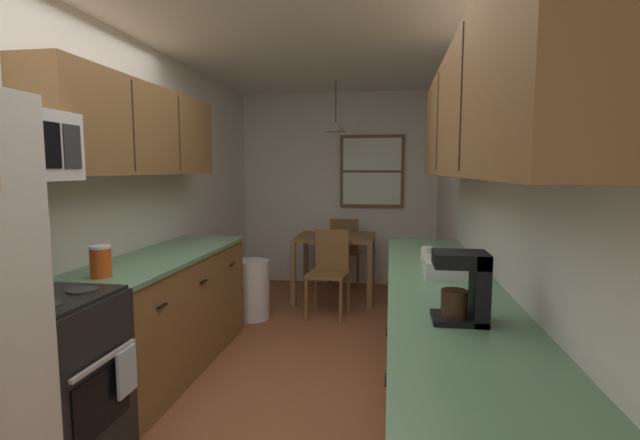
{
  "coord_description": "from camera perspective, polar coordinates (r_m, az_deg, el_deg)",
  "views": [
    {
      "loc": [
        0.69,
        -2.49,
        1.53
      ],
      "look_at": [
        0.11,
        1.27,
        1.12
      ],
      "focal_mm": 25.63,
      "sensor_mm": 36.0,
      "label": 1
    }
  ],
  "objects": [
    {
      "name": "ground_plane",
      "position": [
        3.87,
        -2.31,
        -17.05
      ],
      "size": [
        12.0,
        12.0,
        0.0
      ],
      "primitive_type": "plane",
      "color": "brown"
    },
    {
      "name": "wall_left",
      "position": [
        4.05,
        -21.5,
        2.17
      ],
      "size": [
        0.1,
        9.0,
        2.55
      ],
      "primitive_type": "cube",
      "color": "silver",
      "rests_on": "ground"
    },
    {
      "name": "wall_right",
      "position": [
        3.56,
        19.43,
        1.75
      ],
      "size": [
        0.1,
        9.0,
        2.55
      ],
      "primitive_type": "cube",
      "color": "silver",
      "rests_on": "ground"
    },
    {
      "name": "wall_back",
      "position": [
        6.19,
        2.34,
        3.85
      ],
      "size": [
        4.4,
        0.1,
        2.55
      ],
      "primitive_type": "cube",
      "color": "silver",
      "rests_on": "ground"
    },
    {
      "name": "ceiling_slab",
      "position": [
        3.71,
        -2.5,
        22.79
      ],
      "size": [
        4.4,
        9.0,
        0.08
      ],
      "primitive_type": "cube",
      "color": "white"
    },
    {
      "name": "stove_range",
      "position": [
        2.76,
        -31.28,
        -17.26
      ],
      "size": [
        0.66,
        0.61,
        1.1
      ],
      "color": "black",
      "rests_on": "ground"
    },
    {
      "name": "microwave_over_range",
      "position": [
        2.63,
        -34.66,
        7.74
      ],
      "size": [
        0.39,
        0.61,
        0.35
      ],
      "color": "white"
    },
    {
      "name": "counter_left",
      "position": [
        3.76,
        -18.67,
        -10.78
      ],
      "size": [
        0.64,
        1.92,
        0.9
      ],
      "color": "brown",
      "rests_on": "ground"
    },
    {
      "name": "upper_cabinets_left",
      "position": [
        3.64,
        -21.79,
        10.33
      ],
      "size": [
        0.33,
        2.0,
        0.64
      ],
      "color": "brown"
    },
    {
      "name": "counter_right",
      "position": [
        2.82,
        15.05,
        -16.53
      ],
      "size": [
        0.64,
        3.33,
        0.9
      ],
      "color": "brown",
      "rests_on": "ground"
    },
    {
      "name": "upper_cabinets_right",
      "position": [
        2.59,
        19.22,
        12.66
      ],
      "size": [
        0.33,
        3.01,
        0.67
      ],
      "color": "brown"
    },
    {
      "name": "dining_table",
      "position": [
        5.44,
        1.92,
        -3.2
      ],
      "size": [
        0.91,
        0.84,
        0.76
      ],
      "color": "brown",
      "rests_on": "ground"
    },
    {
      "name": "dining_chair_near",
      "position": [
        4.86,
        1.2,
        -6.03
      ],
      "size": [
        0.44,
        0.44,
        0.9
      ],
      "color": "brown",
      "rests_on": "ground"
    },
    {
      "name": "dining_chair_far",
      "position": [
        6.08,
        3.19,
        -3.55
      ],
      "size": [
        0.42,
        0.42,
        0.9
      ],
      "color": "brown",
      "rests_on": "ground"
    },
    {
      "name": "pendant_light",
      "position": [
        5.39,
        1.97,
        11.51
      ],
      "size": [
        0.27,
        0.27,
        0.57
      ],
      "color": "black"
    },
    {
      "name": "back_window",
      "position": [
        6.07,
        6.5,
        6.05
      ],
      "size": [
        0.84,
        0.05,
        0.95
      ],
      "color": "brown"
    },
    {
      "name": "trash_bin",
      "position": [
        4.82,
        -8.39,
        -8.57
      ],
      "size": [
        0.35,
        0.35,
        0.61
      ],
      "primitive_type": "cylinder",
      "color": "white",
      "rests_on": "ground"
    },
    {
      "name": "storage_canister",
      "position": [
        3.0,
        -25.71,
        -4.68
      ],
      "size": [
        0.12,
        0.12,
        0.19
      ],
      "color": "#D84C19",
      "rests_on": "counter_left"
    },
    {
      "name": "dish_towel",
      "position": [
        2.67,
        -22.99,
        -17.02
      ],
      "size": [
        0.02,
        0.16,
        0.24
      ],
      "primitive_type": "cube",
      "color": "silver"
    },
    {
      "name": "coffee_maker",
      "position": [
        2.01,
        17.87,
        -7.8
      ],
      "size": [
        0.22,
        0.18,
        0.29
      ],
      "color": "black",
      "rests_on": "counter_right"
    },
    {
      "name": "mug_by_coffeemaker",
      "position": [
        3.28,
        13.21,
        -4.12
      ],
      "size": [
        0.12,
        0.08,
        0.1
      ],
      "color": "white",
      "rests_on": "counter_right"
    },
    {
      "name": "dish_rack",
      "position": [
        2.87,
        15.66,
        -5.7
      ],
      "size": [
        0.28,
        0.34,
        0.1
      ],
      "primitive_type": "cube",
      "color": "silver",
      "rests_on": "counter_right"
    },
    {
      "name": "table_serving_bowl",
      "position": [
        5.47,
        2.37,
        -1.59
      ],
      "size": [
        0.18,
        0.18,
        0.06
      ],
      "primitive_type": "cylinder",
      "color": "#E0D14C",
      "rests_on": "dining_table"
    }
  ]
}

